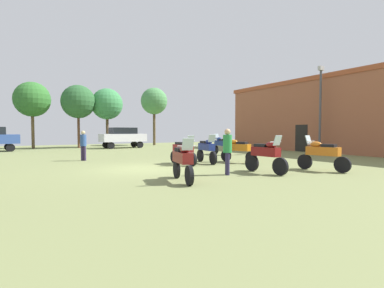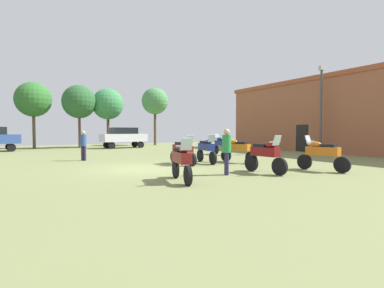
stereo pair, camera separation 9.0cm
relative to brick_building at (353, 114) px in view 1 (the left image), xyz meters
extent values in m
cube|color=olive|center=(-18.00, -1.46, -2.99)|extent=(44.00, 52.00, 0.02)
cube|color=#975539|center=(0.00, 0.00, -0.18)|extent=(6.00, 21.92, 5.63)
cube|color=#9D4A2B|center=(0.00, 0.00, 2.81)|extent=(6.12, 22.36, 0.35)
cube|color=black|center=(-2.97, 2.44, -1.90)|extent=(0.08, 1.20, 2.20)
cylinder|color=black|center=(-18.31, -5.96, -2.67)|extent=(0.26, 0.64, 0.63)
cylinder|color=black|center=(-17.96, -4.44, -2.67)|extent=(0.26, 0.64, 0.63)
cube|color=maroon|center=(-18.13, -5.20, -2.17)|extent=(0.65, 1.37, 0.36)
ellipsoid|color=maroon|center=(-18.20, -5.49, -1.89)|extent=(0.42, 0.54, 0.24)
cube|color=black|center=(-18.08, -4.97, -1.93)|extent=(0.42, 0.61, 0.12)
cube|color=silver|center=(-18.27, -5.81, -1.71)|extent=(0.38, 0.23, 0.39)
cylinder|color=#B7B7BC|center=(-18.25, -5.71, -1.77)|extent=(0.61, 0.17, 0.04)
cylinder|color=black|center=(-10.51, 3.82, -2.66)|extent=(0.14, 0.65, 0.64)
cylinder|color=black|center=(-10.56, 2.29, -2.66)|extent=(0.14, 0.65, 0.64)
cube|color=navy|center=(-10.53, 3.06, -2.16)|extent=(0.40, 1.32, 0.36)
ellipsoid|color=navy|center=(-10.52, 3.35, -1.88)|extent=(0.34, 0.49, 0.24)
cube|color=black|center=(-10.54, 2.83, -1.92)|extent=(0.32, 0.57, 0.12)
cube|color=silver|center=(-10.51, 3.68, -1.70)|extent=(0.36, 0.16, 0.39)
cylinder|color=#B7B7BC|center=(-10.52, 3.58, -1.76)|extent=(0.62, 0.06, 0.04)
cylinder|color=black|center=(-13.01, -0.79, -2.66)|extent=(0.28, 0.64, 0.63)
cylinder|color=black|center=(-12.59, -2.34, -2.66)|extent=(0.28, 0.64, 0.63)
cube|color=#C97115|center=(-12.80, -1.56, -2.17)|extent=(0.71, 1.41, 0.36)
ellipsoid|color=#C97115|center=(-12.88, -1.27, -1.89)|extent=(0.44, 0.55, 0.24)
cube|color=black|center=(-12.74, -1.79, -1.93)|extent=(0.44, 0.62, 0.12)
cube|color=silver|center=(-12.97, -0.94, -1.71)|extent=(0.39, 0.24, 0.39)
cylinder|color=#B7B7BC|center=(-12.94, -1.03, -1.77)|extent=(0.61, 0.20, 0.04)
cylinder|color=black|center=(-11.98, -5.13, -2.65)|extent=(0.24, 0.66, 0.65)
cylinder|color=black|center=(-11.68, -6.69, -2.65)|extent=(0.24, 0.66, 0.65)
cube|color=#C3681C|center=(-11.83, -5.91, -2.15)|extent=(0.61, 1.40, 0.36)
ellipsoid|color=#C3681C|center=(-11.89, -5.61, -1.87)|extent=(0.40, 0.53, 0.24)
cube|color=black|center=(-11.79, -6.14, -1.91)|extent=(0.40, 0.61, 0.12)
cube|color=silver|center=(-11.95, -5.28, -1.69)|extent=(0.38, 0.22, 0.39)
cylinder|color=#B7B7BC|center=(-11.93, -5.38, -1.75)|extent=(0.62, 0.15, 0.04)
cylinder|color=black|center=(-15.68, -1.68, -2.66)|extent=(0.17, 0.64, 0.63)
cylinder|color=black|center=(-15.81, -0.04, -2.66)|extent=(0.17, 0.64, 0.63)
cube|color=maroon|center=(-15.75, -0.86, -2.17)|extent=(0.46, 1.42, 0.36)
ellipsoid|color=maroon|center=(-15.72, -1.18, -1.89)|extent=(0.36, 0.50, 0.24)
cube|color=black|center=(-15.76, -0.62, -1.93)|extent=(0.34, 0.58, 0.12)
cube|color=silver|center=(-15.70, -1.52, -1.71)|extent=(0.37, 0.18, 0.39)
cylinder|color=#B7B7BC|center=(-15.70, -1.42, -1.77)|extent=(0.62, 0.08, 0.04)
cylinder|color=black|center=(-14.47, -1.65, -2.65)|extent=(0.21, 0.68, 0.67)
cylinder|color=black|center=(-14.25, -0.09, -2.65)|extent=(0.21, 0.68, 0.67)
cube|color=navy|center=(-14.36, -0.87, -2.13)|extent=(0.54, 1.38, 0.36)
ellipsoid|color=navy|center=(-14.40, -1.17, -1.85)|extent=(0.38, 0.52, 0.24)
cube|color=black|center=(-14.32, -0.64, -1.89)|extent=(0.37, 0.60, 0.12)
cube|color=silver|center=(-14.44, -1.50, -1.67)|extent=(0.38, 0.20, 0.39)
cylinder|color=#B7B7BC|center=(-14.43, -1.40, -1.73)|extent=(0.62, 0.12, 0.04)
cylinder|color=black|center=(-14.31, -5.89, -2.64)|extent=(0.17, 0.68, 0.68)
cylinder|color=black|center=(-14.43, -4.44, -2.64)|extent=(0.17, 0.68, 0.68)
cube|color=maroon|center=(-14.37, -5.17, -2.12)|extent=(0.45, 1.26, 0.36)
ellipsoid|color=maroon|center=(-14.35, -5.44, -1.84)|extent=(0.36, 0.50, 0.24)
cube|color=black|center=(-14.39, -4.95, -1.88)|extent=(0.34, 0.58, 0.12)
cube|color=silver|center=(-14.32, -5.75, -1.66)|extent=(0.37, 0.18, 0.39)
cylinder|color=#B7B7BC|center=(-14.33, -5.66, -1.72)|extent=(0.62, 0.08, 0.04)
cylinder|color=black|center=(-23.39, 14.19, -2.66)|extent=(0.66, 0.30, 0.64)
cylinder|color=black|center=(-23.57, 15.62, -2.66)|extent=(0.66, 0.30, 0.64)
cylinder|color=black|center=(-15.42, 13.68, -2.66)|extent=(0.66, 0.27, 0.64)
cylinder|color=black|center=(-15.53, 15.11, -2.66)|extent=(0.66, 0.27, 0.64)
cylinder|color=black|center=(-12.51, 13.90, -2.66)|extent=(0.66, 0.27, 0.64)
cylinder|color=black|center=(-12.62, 15.34, -2.66)|extent=(0.66, 0.27, 0.64)
cube|color=silver|center=(-14.02, 14.51, -1.96)|extent=(4.43, 2.13, 0.75)
cube|color=black|center=(-14.02, 14.51, -1.28)|extent=(2.48, 1.76, 0.61)
cylinder|color=#312545|center=(-19.73, 3.71, -2.57)|extent=(0.14, 0.14, 0.82)
cylinder|color=#312545|center=(-19.61, 3.59, -2.57)|extent=(0.14, 0.14, 0.82)
cylinder|color=#2B4B86|center=(-19.67, 3.65, -1.83)|extent=(0.48, 0.48, 0.65)
sphere|color=tan|center=(-19.67, 3.65, -1.40)|extent=(0.22, 0.22, 0.22)
cylinder|color=#2A2549|center=(-15.99, -4.85, -2.55)|extent=(0.14, 0.14, 0.85)
cylinder|color=#2A2549|center=(-15.92, -4.70, -2.55)|extent=(0.14, 0.14, 0.85)
cylinder|color=#28873F|center=(-15.95, -4.78, -1.79)|extent=(0.46, 0.46, 0.68)
sphere|color=tan|center=(-15.95, -4.78, -1.33)|extent=(0.23, 0.23, 0.23)
cylinder|color=brown|center=(-17.72, 16.87, -1.08)|extent=(0.24, 0.24, 3.80)
sphere|color=#28582C|center=(-17.72, 16.87, 1.55)|extent=(3.24, 3.24, 3.24)
cylinder|color=brown|center=(-8.99, 18.59, -0.74)|extent=(0.31, 0.31, 4.48)
sphere|color=#478549|center=(-8.99, 18.59, 2.20)|extent=(3.11, 3.11, 3.11)
cylinder|color=brown|center=(-14.90, 16.98, -1.12)|extent=(0.28, 0.28, 3.72)
sphere|color=#377F45|center=(-14.90, 16.98, 1.46)|extent=(3.18, 3.18, 3.18)
cylinder|color=brown|center=(-21.62, 18.25, -1.01)|extent=(0.28, 0.28, 3.93)
sphere|color=#2E6829|center=(-21.62, 18.25, 1.69)|extent=(3.30, 3.30, 3.30)
cylinder|color=#47474C|center=(-3.68, 0.23, 0.07)|extent=(0.16, 0.16, 6.09)
cube|color=#B2B2AD|center=(-3.68, 0.23, 3.26)|extent=(0.44, 0.24, 0.30)
camera|label=1|loc=(-22.79, -13.78, -1.30)|focal=27.69mm
camera|label=2|loc=(-22.71, -13.82, -1.30)|focal=27.69mm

